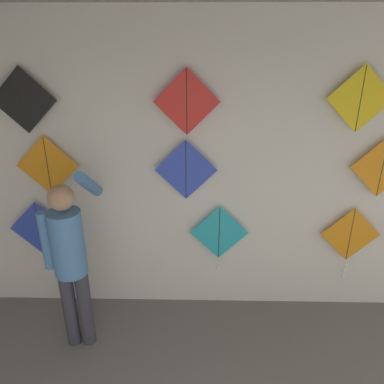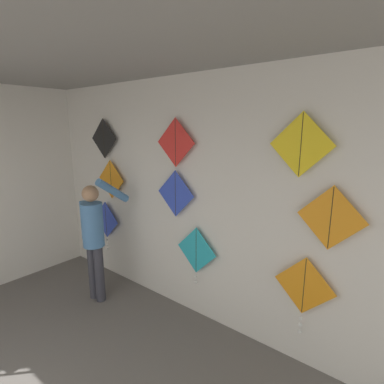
{
  "view_description": "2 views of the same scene",
  "coord_description": "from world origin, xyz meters",
  "px_view_note": "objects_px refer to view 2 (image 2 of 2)",
  "views": [
    {
      "loc": [
        -0.03,
        0.17,
        2.6
      ],
      "look_at": [
        -0.09,
        3.03,
        1.37
      ],
      "focal_mm": 35.0,
      "sensor_mm": 36.0,
      "label": 1
    },
    {
      "loc": [
        2.13,
        0.72,
        2.25
      ],
      "look_at": [
        0.29,
        3.03,
        1.6
      ],
      "focal_mm": 28.0,
      "sensor_mm": 36.0,
      "label": 2
    }
  ],
  "objects_px": {
    "shopkeeper": "(94,233)",
    "kite_3": "(111,179)",
    "kite_8": "(301,145)",
    "kite_7": "(176,143)",
    "kite_0": "(106,222)",
    "kite_5": "(331,218)",
    "kite_2": "(304,290)",
    "kite_4": "(176,194)",
    "kite_1": "(196,252)",
    "kite_6": "(104,139)"
  },
  "relations": [
    {
      "from": "kite_3",
      "to": "kite_5",
      "type": "distance_m",
      "value": 2.93
    },
    {
      "from": "shopkeeper",
      "to": "kite_0",
      "type": "relative_size",
      "value": 2.15
    },
    {
      "from": "kite_8",
      "to": "kite_1",
      "type": "bearing_deg",
      "value": -179.96
    },
    {
      "from": "kite_1",
      "to": "kite_4",
      "type": "xyz_separation_m",
      "value": [
        -0.31,
        0.0,
        0.65
      ]
    },
    {
      "from": "kite_1",
      "to": "kite_3",
      "type": "height_order",
      "value": "kite_3"
    },
    {
      "from": "kite_6",
      "to": "kite_8",
      "type": "bearing_deg",
      "value": 0.0
    },
    {
      "from": "kite_1",
      "to": "kite_8",
      "type": "distance_m",
      "value": 1.69
    },
    {
      "from": "kite_0",
      "to": "kite_7",
      "type": "distance_m",
      "value": 1.88
    },
    {
      "from": "kite_7",
      "to": "kite_0",
      "type": "bearing_deg",
      "value": -179.96
    },
    {
      "from": "shopkeeper",
      "to": "kite_5",
      "type": "xyz_separation_m",
      "value": [
        2.64,
        0.52,
        0.59
      ]
    },
    {
      "from": "kite_7",
      "to": "kite_8",
      "type": "height_order",
      "value": "kite_8"
    },
    {
      "from": "kite_1",
      "to": "kite_7",
      "type": "relative_size",
      "value": 1.25
    },
    {
      "from": "kite_6",
      "to": "kite_7",
      "type": "distance_m",
      "value": 1.35
    },
    {
      "from": "kite_0",
      "to": "kite_4",
      "type": "distance_m",
      "value": 1.55
    },
    {
      "from": "shopkeeper",
      "to": "kite_1",
      "type": "distance_m",
      "value": 1.35
    },
    {
      "from": "kite_6",
      "to": "kite_5",
      "type": "bearing_deg",
      "value": 0.0
    },
    {
      "from": "kite_6",
      "to": "shopkeeper",
      "type": "bearing_deg",
      "value": -52.14
    },
    {
      "from": "kite_0",
      "to": "kite_7",
      "type": "xyz_separation_m",
      "value": [
        1.42,
        0.0,
        1.23
      ]
    },
    {
      "from": "kite_2",
      "to": "kite_6",
      "type": "relative_size",
      "value": 1.38
    },
    {
      "from": "kite_2",
      "to": "kite_5",
      "type": "bearing_deg",
      "value": 0.35
    },
    {
      "from": "kite_2",
      "to": "kite_7",
      "type": "distance_m",
      "value": 1.99
    },
    {
      "from": "kite_0",
      "to": "kite_6",
      "type": "height_order",
      "value": "kite_6"
    },
    {
      "from": "kite_6",
      "to": "kite_7",
      "type": "relative_size",
      "value": 1.0
    },
    {
      "from": "kite_0",
      "to": "kite_1",
      "type": "relative_size",
      "value": 1.1
    },
    {
      "from": "kite_0",
      "to": "kite_3",
      "type": "xyz_separation_m",
      "value": [
        0.18,
        0.0,
        0.67
      ]
    },
    {
      "from": "kite_0",
      "to": "kite_2",
      "type": "relative_size",
      "value": 1.0
    },
    {
      "from": "kite_0",
      "to": "kite_5",
      "type": "relative_size",
      "value": 1.38
    },
    {
      "from": "kite_0",
      "to": "kite_8",
      "type": "xyz_separation_m",
      "value": [
        2.82,
        0.0,
        1.26
      ]
    },
    {
      "from": "kite_3",
      "to": "kite_4",
      "type": "xyz_separation_m",
      "value": [
        1.23,
        0.0,
        -0.03
      ]
    },
    {
      "from": "shopkeeper",
      "to": "kite_7",
      "type": "bearing_deg",
      "value": 24.67
    },
    {
      "from": "kite_2",
      "to": "kite_0",
      "type": "bearing_deg",
      "value": 180.0
    },
    {
      "from": "kite_6",
      "to": "kite_8",
      "type": "relative_size",
      "value": 1.0
    },
    {
      "from": "kite_3",
      "to": "kite_0",
      "type": "bearing_deg",
      "value": -179.68
    },
    {
      "from": "kite_2",
      "to": "kite_1",
      "type": "bearing_deg",
      "value": 179.99
    },
    {
      "from": "kite_6",
      "to": "kite_8",
      "type": "xyz_separation_m",
      "value": [
        2.76,
        0.0,
        0.02
      ]
    },
    {
      "from": "kite_4",
      "to": "kite_5",
      "type": "height_order",
      "value": "kite_5"
    },
    {
      "from": "kite_5",
      "to": "kite_3",
      "type": "bearing_deg",
      "value": 180.0
    },
    {
      "from": "kite_5",
      "to": "kite_7",
      "type": "bearing_deg",
      "value": 180.0
    },
    {
      "from": "kite_1",
      "to": "kite_2",
      "type": "height_order",
      "value": "kite_1"
    },
    {
      "from": "kite_1",
      "to": "kite_5",
      "type": "distance_m",
      "value": 1.56
    },
    {
      "from": "kite_8",
      "to": "kite_7",
      "type": "bearing_deg",
      "value": 180.0
    },
    {
      "from": "kite_1",
      "to": "kite_5",
      "type": "bearing_deg",
      "value": 0.03
    },
    {
      "from": "kite_2",
      "to": "kite_8",
      "type": "xyz_separation_m",
      "value": [
        -0.13,
        0.0,
        1.3
      ]
    },
    {
      "from": "kite_4",
      "to": "kite_1",
      "type": "bearing_deg",
      "value": -0.13
    },
    {
      "from": "kite_1",
      "to": "kite_2",
      "type": "bearing_deg",
      "value": -0.01
    },
    {
      "from": "shopkeeper",
      "to": "kite_3",
      "type": "relative_size",
      "value": 2.96
    },
    {
      "from": "kite_7",
      "to": "kite_6",
      "type": "bearing_deg",
      "value": 180.0
    },
    {
      "from": "kite_0",
      "to": "kite_2",
      "type": "bearing_deg",
      "value": 0.0
    },
    {
      "from": "kite_2",
      "to": "kite_8",
      "type": "distance_m",
      "value": 1.3
    },
    {
      "from": "kite_2",
      "to": "kite_5",
      "type": "relative_size",
      "value": 1.38
    }
  ]
}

